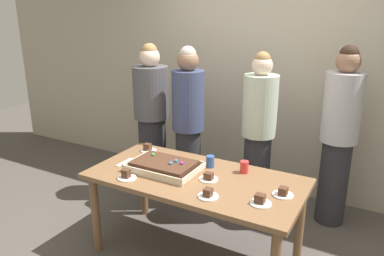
% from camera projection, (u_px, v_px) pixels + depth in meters
% --- Properties ---
extents(ground_plane, '(12.00, 12.00, 0.00)m').
position_uv_depth(ground_plane, '(195.00, 254.00, 3.22)').
color(ground_plane, '#4C4742').
extents(interior_back_panel, '(8.00, 0.12, 3.00)m').
position_uv_depth(interior_back_panel, '(265.00, 59.00, 4.10)').
color(interior_back_panel, '#B2A893').
rests_on(interior_back_panel, ground_plane).
extents(party_table, '(1.73, 0.86, 0.74)m').
position_uv_depth(party_table, '(195.00, 186.00, 3.02)').
color(party_table, brown).
rests_on(party_table, ground_plane).
extents(sheet_cake, '(0.58, 0.39, 0.10)m').
position_uv_depth(sheet_cake, '(164.00, 166.00, 3.10)').
color(sheet_cake, beige).
rests_on(sheet_cake, party_table).
extents(plated_slice_near_left, '(0.15, 0.15, 0.07)m').
position_uv_depth(plated_slice_near_left, '(208.00, 194.00, 2.65)').
color(plated_slice_near_left, white).
rests_on(plated_slice_near_left, party_table).
extents(plated_slice_near_right, '(0.15, 0.15, 0.07)m').
position_uv_depth(plated_slice_near_right, '(260.00, 201.00, 2.56)').
color(plated_slice_near_right, white).
rests_on(plated_slice_near_right, party_table).
extents(plated_slice_far_left, '(0.15, 0.15, 0.07)m').
position_uv_depth(plated_slice_far_left, '(209.00, 178.00, 2.92)').
color(plated_slice_far_left, white).
rests_on(plated_slice_far_left, party_table).
extents(plated_slice_far_right, '(0.15, 0.15, 0.07)m').
position_uv_depth(plated_slice_far_right, '(148.00, 149.00, 3.53)').
color(plated_slice_far_right, white).
rests_on(plated_slice_far_right, party_table).
extents(plated_slice_center_front, '(0.15, 0.15, 0.08)m').
position_uv_depth(plated_slice_center_front, '(127.00, 176.00, 2.95)').
color(plated_slice_center_front, white).
rests_on(plated_slice_center_front, party_table).
extents(plated_slice_center_back, '(0.15, 0.15, 0.07)m').
position_uv_depth(plated_slice_center_back, '(283.00, 193.00, 2.67)').
color(plated_slice_center_back, white).
rests_on(plated_slice_center_back, party_table).
extents(drink_cup_nearest, '(0.07, 0.07, 0.10)m').
position_uv_depth(drink_cup_nearest, '(244.00, 167.00, 3.05)').
color(drink_cup_nearest, red).
rests_on(drink_cup_nearest, party_table).
extents(drink_cup_middle, '(0.07, 0.07, 0.10)m').
position_uv_depth(drink_cup_middle, '(210.00, 161.00, 3.16)').
color(drink_cup_middle, '#2D5199').
rests_on(drink_cup_middle, party_table).
extents(cake_server_utensil, '(0.03, 0.20, 0.01)m').
position_uv_depth(cake_server_utensil, '(124.00, 162.00, 3.26)').
color(cake_server_utensil, silver).
rests_on(cake_server_utensil, party_table).
extents(person_serving_front, '(0.33, 0.33, 1.69)m').
position_uv_depth(person_serving_front, '(188.00, 125.00, 3.82)').
color(person_serving_front, '#28282D').
rests_on(person_serving_front, ground_plane).
extents(person_green_shirt_behind, '(0.33, 0.33, 1.67)m').
position_uv_depth(person_green_shirt_behind, '(258.00, 136.00, 3.57)').
color(person_green_shirt_behind, '#28282D').
rests_on(person_green_shirt_behind, ground_plane).
extents(person_striped_tie_right, '(0.34, 0.34, 1.73)m').
position_uv_depth(person_striped_tie_right, '(339.00, 135.00, 3.47)').
color(person_striped_tie_right, '#28282D').
rests_on(person_striped_tie_right, ground_plane).
extents(person_far_right_suit, '(0.38, 0.38, 1.70)m').
position_uv_depth(person_far_right_suit, '(152.00, 120.00, 4.06)').
color(person_far_right_suit, '#28282D').
rests_on(person_far_right_suit, ground_plane).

